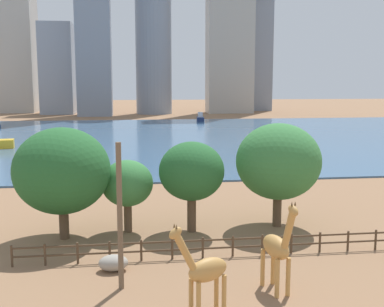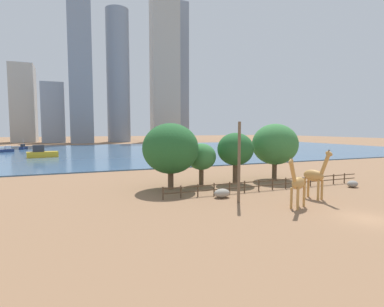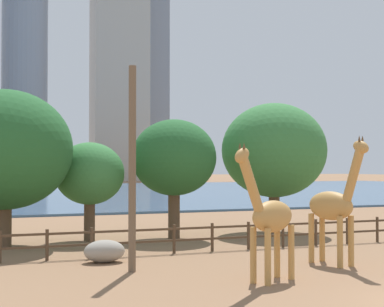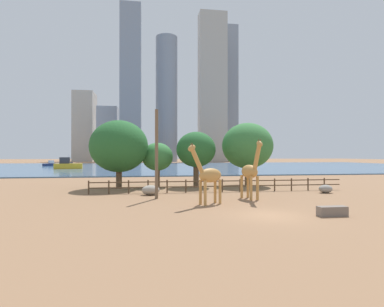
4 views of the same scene
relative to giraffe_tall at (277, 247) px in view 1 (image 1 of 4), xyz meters
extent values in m
plane|color=#8C6647|center=(-1.21, 73.26, -2.36)|extent=(400.00, 400.00, 0.00)
cube|color=#3D6084|center=(-1.21, 70.26, -2.26)|extent=(180.00, 86.00, 0.20)
cylinder|color=#C18C47|center=(0.42, -0.52, -1.37)|extent=(0.27, 0.27, 1.99)
cylinder|color=#C18C47|center=(-0.18, -0.65, -1.37)|extent=(0.27, 0.27, 1.99)
cylinder|color=#C18C47|center=(0.11, 0.99, -1.37)|extent=(0.27, 0.27, 1.99)
cylinder|color=#C18C47|center=(-0.49, 0.86, -1.37)|extent=(0.27, 0.27, 1.99)
ellipsoid|color=#C18C47|center=(-0.03, 0.17, -0.02)|extent=(1.31, 2.34, 1.15)
cylinder|color=#C18C47|center=(0.21, -1.00, 1.25)|extent=(0.57, 1.12, 2.20)
ellipsoid|color=#C18C47|center=(0.28, -1.36, 2.29)|extent=(0.52, 0.88, 0.67)
cone|color=brown|center=(0.37, -1.34, 2.62)|extent=(0.12, 0.12, 0.21)
cone|color=brown|center=(0.20, -1.38, 2.62)|extent=(0.12, 0.12, 0.21)
cylinder|color=#C18C47|center=(-4.41, -2.62, -1.42)|extent=(0.29, 0.29, 1.88)
cylinder|color=#C18C47|center=(-4.68, -2.11, -1.42)|extent=(0.29, 0.29, 1.88)
cylinder|color=#C18C47|center=(-3.12, -1.95, -1.42)|extent=(0.29, 0.29, 1.88)
cylinder|color=#C18C47|center=(-3.39, -1.44, -1.42)|extent=(0.29, 0.29, 1.88)
ellipsoid|color=#C18C47|center=(-3.90, -2.03, -0.16)|extent=(2.22, 1.69, 1.09)
cylinder|color=#C18C47|center=(-5.02, -2.61, 0.98)|extent=(1.28, 0.88, 1.99)
ellipsoid|color=#C18C47|center=(-5.45, -2.84, 1.89)|extent=(0.86, 0.67, 0.70)
cone|color=brown|center=(-5.41, -2.91, 2.21)|extent=(0.13, 0.13, 0.20)
cone|color=brown|center=(-5.49, -2.76, 2.21)|extent=(0.13, 0.13, 0.20)
cylinder|color=brown|center=(-7.88, 1.47, 1.48)|extent=(0.28, 0.28, 7.68)
ellipsoid|color=gray|center=(-8.36, 3.92, -1.90)|extent=(1.68, 1.22, 0.92)
cylinder|color=#4C3826|center=(-14.21, 5.26, -1.71)|extent=(0.14, 0.14, 1.30)
cylinder|color=#4C3826|center=(-12.34, 5.26, -1.71)|extent=(0.14, 0.14, 1.30)
cylinder|color=#4C3826|center=(-10.47, 5.26, -1.71)|extent=(0.14, 0.14, 1.30)
cylinder|color=#4C3826|center=(-8.60, 5.26, -1.71)|extent=(0.14, 0.14, 1.30)
cylinder|color=#4C3826|center=(-6.73, 5.26, -1.71)|extent=(0.14, 0.14, 1.30)
cylinder|color=#4C3826|center=(-4.86, 5.26, -1.71)|extent=(0.14, 0.14, 1.30)
cylinder|color=#4C3826|center=(-3.00, 5.26, -1.71)|extent=(0.14, 0.14, 1.30)
cylinder|color=#4C3826|center=(-1.13, 5.26, -1.71)|extent=(0.14, 0.14, 1.30)
cylinder|color=#4C3826|center=(0.74, 5.26, -1.71)|extent=(0.14, 0.14, 1.30)
cylinder|color=#4C3826|center=(2.61, 5.26, -1.71)|extent=(0.14, 0.14, 1.30)
cylinder|color=#4C3826|center=(4.48, 5.26, -1.71)|extent=(0.14, 0.14, 1.30)
cylinder|color=#4C3826|center=(6.35, 5.26, -1.71)|extent=(0.14, 0.14, 1.30)
cylinder|color=#4C3826|center=(8.22, 5.26, -1.71)|extent=(0.14, 0.14, 1.30)
cube|color=#4C3826|center=(-1.21, 5.26, -1.26)|extent=(26.10, 0.08, 0.10)
cube|color=#4C3826|center=(-1.21, 5.26, -1.78)|extent=(26.10, 0.08, 0.10)
cylinder|color=brown|center=(-7.51, 11.12, -1.32)|extent=(0.58, 0.58, 2.09)
ellipsoid|color=#387A3D|center=(-7.51, 11.12, 1.19)|extent=(3.66, 3.66, 3.30)
cylinder|color=brown|center=(3.49, 11.01, -1.16)|extent=(0.65, 0.65, 2.41)
ellipsoid|color=#387A3D|center=(3.49, 11.01, 2.54)|extent=(6.22, 6.22, 5.60)
cylinder|color=brown|center=(-2.98, 10.57, -1.08)|extent=(0.64, 0.64, 2.56)
ellipsoid|color=#26602D|center=(-2.98, 10.57, 2.06)|extent=(4.65, 4.65, 4.18)
cylinder|color=brown|center=(-11.85, 10.12, -1.29)|extent=(0.66, 0.66, 2.15)
ellipsoid|color=#26602D|center=(-11.85, 10.12, 2.38)|extent=(6.49, 6.49, 5.85)
cube|color=navy|center=(12.08, 106.45, -1.62)|extent=(2.58, 5.59, 1.08)
cube|color=silver|center=(12.16, 107.11, -0.43)|extent=(1.52, 2.09, 1.30)
cube|color=#939EAD|center=(-30.74, 146.27, 12.72)|extent=(10.80, 11.59, 30.16)
cylinder|color=gray|center=(1.56, 142.53, 32.42)|extent=(12.06, 12.06, 69.57)
cube|color=#B7B2A8|center=(-45.38, 157.91, 17.77)|extent=(11.34, 15.81, 40.27)
camera|label=1|loc=(-7.36, -22.55, 8.27)|focal=45.00mm
camera|label=2|loc=(-22.41, -22.81, 4.64)|focal=28.00mm
camera|label=3|loc=(-13.78, -19.72, 1.52)|focal=55.00mm
camera|label=4|loc=(-8.58, -24.37, 1.38)|focal=28.00mm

